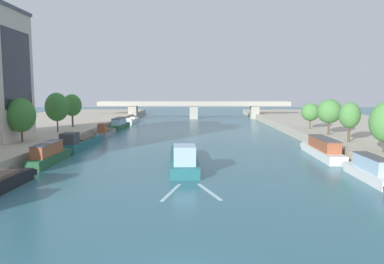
{
  "coord_description": "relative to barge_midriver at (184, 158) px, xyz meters",
  "views": [
    {
      "loc": [
        0.69,
        -17.36,
        9.61
      ],
      "look_at": [
        0.0,
        49.72,
        2.02
      ],
      "focal_mm": 33.96,
      "sensor_mm": 36.0,
      "label": 1
    }
  ],
  "objects": [
    {
      "name": "moored_boat_left_gap_after",
      "position": [
        -17.89,
        1.21,
        0.17
      ],
      "size": [
        1.96,
        11.83,
        2.86
      ],
      "color": "#235633",
      "rests_on": "ground"
    },
    {
      "name": "tree_left_nearest",
      "position": [
        -25.36,
        9.4,
        4.89
      ],
      "size": [
        4.37,
        4.37,
        6.84
      ],
      "color": "brown",
      "rests_on": "quay_left"
    },
    {
      "name": "tree_left_third",
      "position": [
        -25.03,
        23.14,
        5.54
      ],
      "size": [
        4.38,
        4.38,
        7.59
      ],
      "color": "brown",
      "rests_on": "quay_left"
    },
    {
      "name": "barge_midriver",
      "position": [
        0.0,
        0.0,
        0.0
      ],
      "size": [
        4.31,
        18.36,
        3.43
      ],
      "color": "#23666B",
      "rests_on": "ground"
    },
    {
      "name": "moored_boat_left_far",
      "position": [
        -18.34,
        15.14,
        -0.09
      ],
      "size": [
        3.34,
        15.64,
        3.02
      ],
      "color": "#23666B",
      "rests_on": "ground"
    },
    {
      "name": "wake_behind_barge",
      "position": [
        1.06,
        -12.2,
        -1.0
      ],
      "size": [
        5.59,
        6.06,
        0.03
      ],
      "color": "#A5D1DB",
      "rests_on": "ground"
    },
    {
      "name": "moored_boat_left_midway",
      "position": [
        -18.18,
        64.3,
        -0.41
      ],
      "size": [
        2.89,
        14.78,
        2.26
      ],
      "color": "silver",
      "rests_on": "ground"
    },
    {
      "name": "tree_right_third",
      "position": [
        25.46,
        10.32,
        4.84
      ],
      "size": [
        3.2,
        3.2,
        6.19
      ],
      "color": "brown",
      "rests_on": "quay_right"
    },
    {
      "name": "moored_boat_left_downstream",
      "position": [
        -18.01,
        46.64,
        0.15
      ],
      "size": [
        2.78,
        13.75,
        2.81
      ],
      "color": "#235633",
      "rests_on": "ground"
    },
    {
      "name": "moored_boat_right_downstream",
      "position": [
        20.12,
        6.6,
        0.18
      ],
      "size": [
        2.82,
        14.85,
        2.88
      ],
      "color": "silver",
      "rests_on": "ground"
    },
    {
      "name": "moored_boat_right_near",
      "position": [
        20.35,
        -7.43,
        0.12
      ],
      "size": [
        2.01,
        10.47,
        2.75
      ],
      "color": "silver",
      "rests_on": "ground"
    },
    {
      "name": "tree_right_far",
      "position": [
        25.81,
        19.93,
        4.93
      ],
      "size": [
        4.29,
        4.29,
        6.43
      ],
      "color": "brown",
      "rests_on": "quay_right"
    },
    {
      "name": "tree_left_past_mid",
      "position": [
        -25.64,
        33.48,
        5.47
      ],
      "size": [
        4.13,
        4.13,
        7.21
      ],
      "color": "brown",
      "rests_on": "quay_left"
    },
    {
      "name": "tree_right_end_of_row",
      "position": [
        25.62,
        30.13,
        4.19
      ],
      "size": [
        3.72,
        3.72,
        5.38
      ],
      "color": "brown",
      "rests_on": "quay_right"
    },
    {
      "name": "bridge_far",
      "position": [
        0.88,
        79.85,
        2.85
      ],
      "size": [
        66.23,
        4.4,
        5.99
      ],
      "color": "#ADA899",
      "rests_on": "ground"
    },
    {
      "name": "moored_boat_left_near",
      "position": [
        -17.89,
        31.62,
        -0.17
      ],
      "size": [
        2.37,
        11.43,
        2.92
      ],
      "color": "gray",
      "rests_on": "ground"
    }
  ]
}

